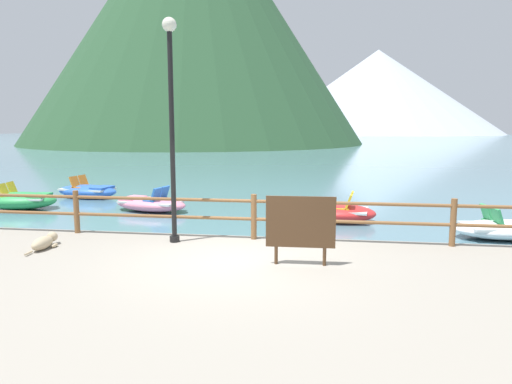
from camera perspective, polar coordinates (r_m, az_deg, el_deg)
name	(u,v)px	position (r m, az deg, el deg)	size (l,w,h in m)	color
ground_plane	(311,153)	(48.05, 6.66, 4.79)	(200.00, 200.00, 0.00)	slate
promenade_dock	(211,321)	(6.46, -5.46, -15.37)	(28.00, 8.00, 0.40)	gray
dock_railing	(254,212)	(9.77, -0.27, -2.45)	(23.92, 0.12, 0.95)	brown
lamp_post	(171,111)	(9.52, -10.24, 9.67)	(0.28, 0.28, 4.43)	black
sign_board	(301,223)	(7.98, 5.44, -3.78)	(1.18, 0.09, 1.19)	silver
dog_resting	(44,242)	(10.02, -24.34, -5.57)	(0.40, 1.08, 0.26)	tan
pedal_boat_1	(506,229)	(13.13, 28.15, -3.96)	(2.66, 1.68, 0.81)	white
pedal_boat_2	(20,200)	(17.42, -26.77, -0.89)	(2.58, 1.68, 0.89)	green
pedal_boat_3	(150,204)	(15.59, -12.71, -1.38)	(2.71, 1.72, 0.82)	pink
pedal_boat_4	(88,191)	(19.18, -19.78, 0.14)	(2.64, 1.64, 0.84)	blue
pedal_boat_5	(336,212)	(13.85, 9.76, -2.40)	(2.38, 1.65, 0.84)	red
cliff_headland	(206,21)	(75.60, -6.14, 19.93)	(50.40, 50.40, 38.93)	#284C2D
distant_peak	(377,92)	(155.37, 14.53, 11.67)	(74.48, 74.48, 25.97)	#A8B2C1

